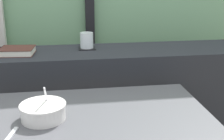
{
  "coord_description": "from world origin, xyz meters",
  "views": [
    {
      "loc": [
        -0.11,
        -1.23,
        1.29
      ],
      "look_at": [
        0.13,
        0.4,
        0.77
      ],
      "focal_mm": 49.21,
      "sensor_mm": 36.0,
      "label": 1
    }
  ],
  "objects_px": {
    "juice_glass": "(87,41)",
    "fork_utensil": "(8,139)",
    "coaster_square": "(87,48)",
    "soup_bowl": "(43,112)",
    "closed_book": "(17,51)"
  },
  "relations": [
    {
      "from": "juice_glass",
      "to": "fork_utensil",
      "type": "height_order",
      "value": "juice_glass"
    },
    {
      "from": "coaster_square",
      "to": "juice_glass",
      "type": "bearing_deg",
      "value": 180.0
    },
    {
      "from": "juice_glass",
      "to": "soup_bowl",
      "type": "relative_size",
      "value": 0.51
    },
    {
      "from": "coaster_square",
      "to": "fork_utensil",
      "type": "bearing_deg",
      "value": -112.48
    },
    {
      "from": "juice_glass",
      "to": "closed_book",
      "type": "xyz_separation_m",
      "value": [
        -0.41,
        -0.08,
        -0.03
      ]
    },
    {
      "from": "closed_book",
      "to": "fork_utensil",
      "type": "xyz_separation_m",
      "value": [
        0.06,
        -0.75,
        -0.14
      ]
    },
    {
      "from": "coaster_square",
      "to": "fork_utensil",
      "type": "height_order",
      "value": "coaster_square"
    },
    {
      "from": "juice_glass",
      "to": "coaster_square",
      "type": "bearing_deg",
      "value": 0.0
    },
    {
      "from": "closed_book",
      "to": "fork_utensil",
      "type": "height_order",
      "value": "closed_book"
    },
    {
      "from": "closed_book",
      "to": "fork_utensil",
      "type": "bearing_deg",
      "value": -85.25
    },
    {
      "from": "juice_glass",
      "to": "soup_bowl",
      "type": "xyz_separation_m",
      "value": [
        -0.23,
        -0.68,
        -0.14
      ]
    },
    {
      "from": "juice_glass",
      "to": "soup_bowl",
      "type": "bearing_deg",
      "value": -108.33
    },
    {
      "from": "coaster_square",
      "to": "soup_bowl",
      "type": "distance_m",
      "value": 0.73
    },
    {
      "from": "coaster_square",
      "to": "fork_utensil",
      "type": "xyz_separation_m",
      "value": [
        -0.34,
        -0.83,
        -0.12
      ]
    },
    {
      "from": "juice_glass",
      "to": "soup_bowl",
      "type": "height_order",
      "value": "juice_glass"
    }
  ]
}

